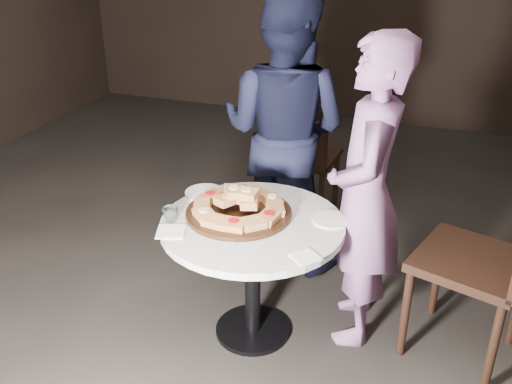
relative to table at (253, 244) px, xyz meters
The scene contains 13 objects.
floor 0.53m from the table, 161.08° to the left, with size 7.00×7.00×0.00m, color black.
table is the anchor object (origin of this frame).
serving_board 0.16m from the table, 154.99° to the left, with size 0.50×0.50×0.02m, color black.
focaccia_pile 0.20m from the table, 152.14° to the left, with size 0.46×0.44×0.12m.
plate_left 0.40m from the table, 149.46° to the left, with size 0.20×0.20×0.01m, color white.
plate_right 0.39m from the table, 20.64° to the left, with size 0.18×0.18×0.01m, color white.
water_glass 0.41m from the table, 161.33° to the right, with size 0.08×0.08×0.07m, color silver.
napkin_near 0.40m from the table, 145.64° to the right, with size 0.13×0.13×0.01m, color white.
napkin_far 0.40m from the table, 35.08° to the right, with size 0.11×0.11×0.01m, color white.
chair_far 1.24m from the table, 94.33° to the left, with size 0.45×0.47×0.89m.
chair_right 1.11m from the table, ahead, with size 0.62×0.60×1.01m.
diner_navy 0.84m from the table, 96.28° to the left, with size 0.79×0.61×1.62m, color black.
diner_teal 0.58m from the table, 24.09° to the left, with size 0.55×0.36×1.52m, color #815C91.
Camera 1 is at (0.85, -2.22, 1.95)m, focal length 40.00 mm.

